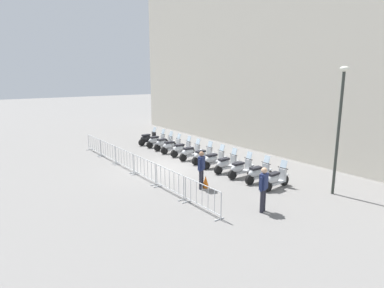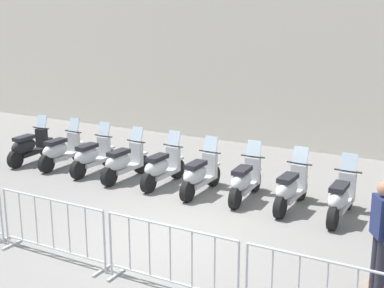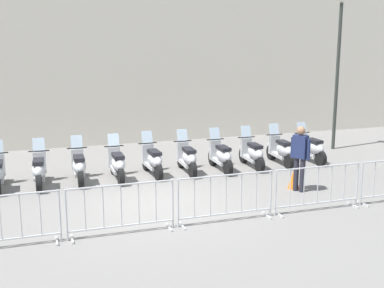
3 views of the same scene
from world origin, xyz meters
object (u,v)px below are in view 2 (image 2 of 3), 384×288
at_px(motorcycle_1, 61,151).
at_px(motorcycle_2, 92,156).
at_px(motorcycle_0, 29,147).
at_px(motorcycle_5, 199,175).
at_px(motorcycle_8, 341,198).
at_px(motorcycle_6, 244,181).
at_px(officer_near_row_end, 381,231).
at_px(motorcycle_3, 123,162).
at_px(motorcycle_4, 161,168).
at_px(motorcycle_7, 290,189).
at_px(barrier_segment_2, 52,229).
at_px(barrier_segment_3, 170,260).
at_px(traffic_cone, 380,268).

bearing_deg(motorcycle_1, motorcycle_2, 2.33).
relative_size(motorcycle_0, motorcycle_5, 1.00).
bearing_deg(motorcycle_2, motorcycle_8, 2.54).
distance_m(motorcycle_6, officer_near_row_end, 4.26).
height_order(motorcycle_3, officer_near_row_end, officer_near_row_end).
distance_m(motorcycle_3, motorcycle_6, 3.17).
xyz_separation_m(motorcycle_1, motorcycle_4, (3.16, 0.15, 0.00)).
bearing_deg(motorcycle_4, officer_near_row_end, -22.85).
xyz_separation_m(motorcycle_3, motorcycle_8, (5.27, 0.30, 0.00)).
bearing_deg(motorcycle_7, motorcycle_6, -178.91).
height_order(motorcycle_0, barrier_segment_2, motorcycle_0).
height_order(motorcycle_1, barrier_segment_3, motorcycle_1).
relative_size(motorcycle_5, traffic_cone, 3.14).
distance_m(motorcycle_2, traffic_cone, 7.87).
height_order(motorcycle_2, motorcycle_6, same).
relative_size(motorcycle_2, motorcycle_5, 1.00).
bearing_deg(motorcycle_0, motorcycle_8, 3.25).
bearing_deg(motorcycle_6, motorcycle_1, -176.70).
bearing_deg(barrier_segment_3, motorcycle_1, 148.25).
bearing_deg(barrier_segment_3, motorcycle_0, 153.11).
relative_size(motorcycle_1, barrier_segment_3, 0.78).
xyz_separation_m(motorcycle_1, traffic_cone, (8.67, -1.93, -0.18)).
distance_m(motorcycle_8, barrier_segment_3, 4.30).
distance_m(motorcycle_3, barrier_segment_3, 5.53).
bearing_deg(motorcycle_3, motorcycle_6, 4.98).
relative_size(motorcycle_3, barrier_segment_2, 0.78).
bearing_deg(traffic_cone, barrier_segment_2, -157.68).
height_order(motorcycle_1, motorcycle_4, same).
relative_size(motorcycle_8, barrier_segment_3, 0.78).
relative_size(motorcycle_7, officer_near_row_end, 1.00).
bearing_deg(barrier_segment_2, motorcycle_4, 99.38).
height_order(motorcycle_1, motorcycle_8, same).
bearing_deg(motorcycle_3, barrier_segment_2, -66.38).
relative_size(motorcycle_2, motorcycle_4, 1.00).
bearing_deg(officer_near_row_end, motorcycle_5, 152.67).
distance_m(officer_near_row_end, traffic_cone, 0.75).
relative_size(motorcycle_1, officer_near_row_end, 1.00).
relative_size(motorcycle_6, traffic_cone, 3.14).
bearing_deg(traffic_cone, motorcycle_2, 165.51).
bearing_deg(motorcycle_2, motorcycle_6, 3.54).
height_order(motorcycle_3, traffic_cone, motorcycle_3).
distance_m(motorcycle_4, officer_near_row_end, 6.03).
bearing_deg(motorcycle_7, motorcycle_5, -174.87).
relative_size(motorcycle_4, motorcycle_6, 1.00).
relative_size(motorcycle_4, barrier_segment_2, 0.78).
height_order(motorcycle_3, barrier_segment_3, motorcycle_3).
relative_size(motorcycle_0, motorcycle_8, 1.00).
relative_size(motorcycle_4, barrier_segment_3, 0.78).
bearing_deg(motorcycle_0, officer_near_row_end, -11.74).
relative_size(motorcycle_0, motorcycle_4, 1.00).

